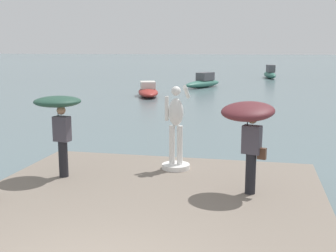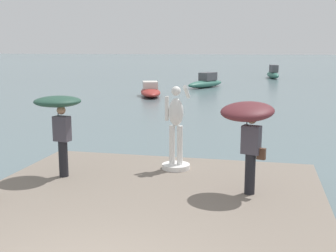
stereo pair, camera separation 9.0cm
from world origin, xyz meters
The scene contains 8 objects.
ground_plane centered at (0.00, 40.00, 0.00)m, with size 400.00×400.00×0.00m, color slate.
pier centered at (0.00, 1.98, 0.20)m, with size 7.37×9.97×0.40m, color slate.
statue_white_figure centered at (0.16, 5.80, 1.31)m, with size 0.72×0.92×2.17m.
onlooker_left centered at (-2.44, 4.58, 1.99)m, with size 1.27×1.27×1.95m.
onlooker_right centered at (2.01, 4.29, 1.99)m, with size 1.41×1.44×2.01m.
boat_near centered at (-5.80, 25.56, 0.39)m, with size 2.74×4.74×1.06m.
boat_mid centered at (3.24, 47.04, 0.55)m, with size 1.86×5.38×1.56m.
boat_far centered at (-2.79, 33.56, 0.46)m, with size 3.28×5.17×1.32m.
Camera 1 is at (2.23, -4.76, 3.47)m, focal length 46.00 mm.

